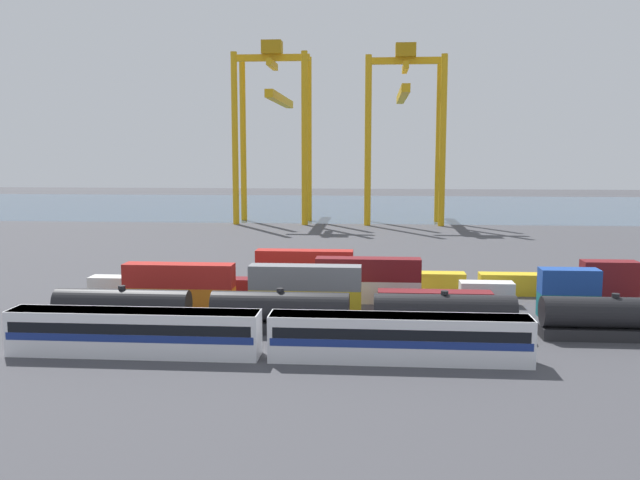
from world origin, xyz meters
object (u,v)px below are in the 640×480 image
object	(u,v)px
freight_tank_row	(444,315)
gantry_crane_central	(404,114)
shipping_container_4	(435,303)
passenger_train	(265,333)
shipping_container_9	(140,287)
gantry_crane_west	(275,114)
shipping_container_14	(608,295)

from	to	relation	value
freight_tank_row	gantry_crane_central	world-z (taller)	gantry_crane_central
shipping_container_4	passenger_train	bearing A→B (deg)	-133.17
shipping_container_9	gantry_crane_central	world-z (taller)	gantry_crane_central
shipping_container_4	gantry_crane_west	world-z (taller)	gantry_crane_west
freight_tank_row	shipping_container_4	size ratio (longest dim) A/B	6.26
shipping_container_9	gantry_crane_central	xyz separation A→B (m)	(34.76, 92.93, 25.45)
freight_tank_row	shipping_container_4	bearing A→B (deg)	91.08
shipping_container_4	shipping_container_9	xyz separation A→B (m)	(-34.23, 5.73, 0.00)
shipping_container_9	shipping_container_14	bearing A→B (deg)	0.00
shipping_container_9	gantry_crane_west	xyz separation A→B (m)	(2.67, 93.02, 25.58)
freight_tank_row	shipping_container_9	world-z (taller)	freight_tank_row
shipping_container_4	gantry_crane_central	size ratio (longest dim) A/B	0.28
freight_tank_row	gantry_crane_west	world-z (taller)	gantry_crane_west
passenger_train	freight_tank_row	xyz separation A→B (m)	(15.80, 8.33, -0.10)
gantry_crane_central	shipping_container_14	bearing A→B (deg)	-78.23
shipping_container_14	shipping_container_4	bearing A→B (deg)	-163.95
freight_tank_row	shipping_container_14	xyz separation A→B (m)	(19.74, 14.07, -0.75)
shipping_container_4	gantry_crane_west	distance (m)	106.77
passenger_train	shipping_container_9	distance (m)	29.12
passenger_train	shipping_container_14	xyz separation A→B (m)	(35.54, 22.40, -0.84)
passenger_train	gantry_crane_central	bearing A→B (deg)	82.02
freight_tank_row	gantry_crane_central	bearing A→B (deg)	89.80
shipping_container_14	gantry_crane_central	size ratio (longest dim) A/B	0.14
freight_tank_row	shipping_container_9	distance (m)	37.16
gantry_crane_west	freight_tank_row	bearing A→B (deg)	-73.50
shipping_container_14	gantry_crane_central	xyz separation A→B (m)	(-19.37, 92.93, 25.45)
freight_tank_row	shipping_container_14	bearing A→B (deg)	35.48
shipping_container_14	gantry_crane_west	size ratio (longest dim) A/B	0.14
freight_tank_row	shipping_container_9	size ratio (longest dim) A/B	6.26
shipping_container_4	gantry_crane_west	xyz separation A→B (m)	(-31.56, 98.74, 25.58)
passenger_train	shipping_container_14	world-z (taller)	passenger_train
freight_tank_row	gantry_crane_west	size ratio (longest dim) A/B	1.72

